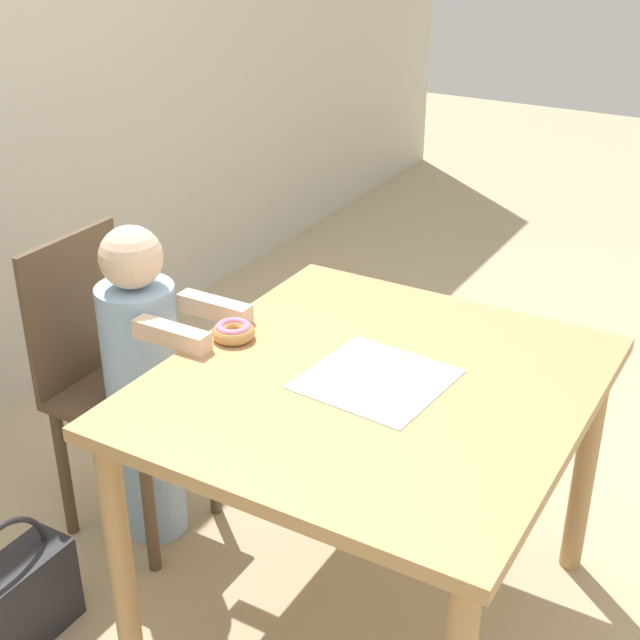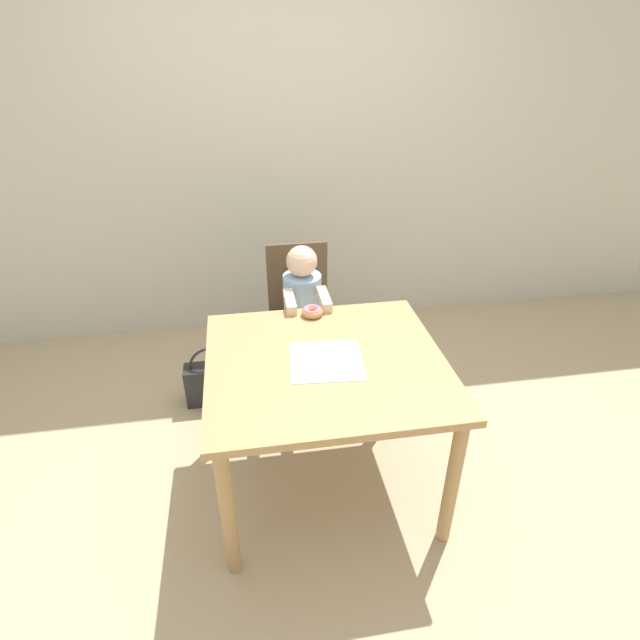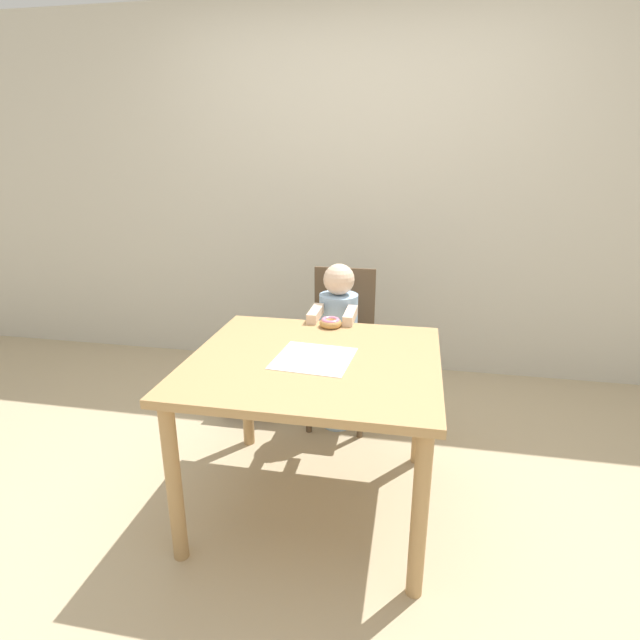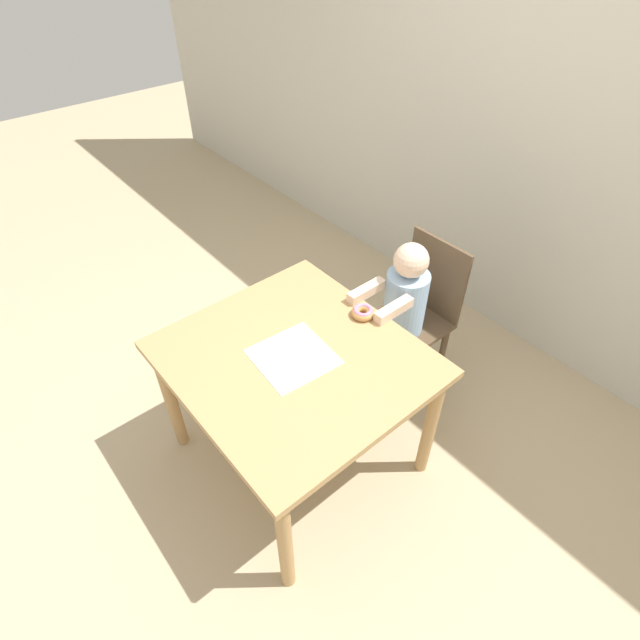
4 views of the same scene
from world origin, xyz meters
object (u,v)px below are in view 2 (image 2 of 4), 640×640
at_px(chair, 301,319).
at_px(donut, 313,311).
at_px(handbag, 214,382).
at_px(child_figure, 303,323).

xyz_separation_m(chair, donut, (0.01, -0.42, 0.28)).
bearing_deg(handbag, chair, 10.69).
bearing_deg(chair, donut, -88.19).
relative_size(child_figure, handbag, 2.52).
bearing_deg(child_figure, donut, -87.51).
height_order(chair, child_figure, child_figure).
bearing_deg(handbag, child_figure, -1.27).
height_order(chair, donut, chair).
bearing_deg(donut, handbag, 150.19).
bearing_deg(chair, handbag, -169.31).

